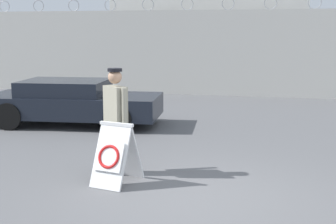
% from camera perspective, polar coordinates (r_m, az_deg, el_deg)
% --- Properties ---
extents(ground_plane, '(90.00, 90.00, 0.00)m').
position_cam_1_polar(ground_plane, '(7.06, 3.95, -10.41)').
color(ground_plane, '#5B5B5E').
extents(perimeter_wall, '(36.00, 0.30, 3.65)m').
position_cam_1_polar(perimeter_wall, '(17.74, 9.69, 7.08)').
color(perimeter_wall, beige).
rests_on(perimeter_wall, ground_plane).
extents(building_block, '(8.16, 5.71, 5.79)m').
position_cam_1_polar(building_block, '(22.29, 5.60, 11.05)').
color(building_block, silver).
rests_on(building_block, ground_plane).
extents(barricade_sign, '(0.73, 0.92, 1.00)m').
position_cam_1_polar(barricade_sign, '(7.59, -6.43, -5.07)').
color(barricade_sign, white).
rests_on(barricade_sign, ground_plane).
extents(security_guard, '(0.55, 0.64, 1.82)m').
position_cam_1_polar(security_guard, '(7.99, -6.37, -0.38)').
color(security_guard, black).
rests_on(security_guard, ground_plane).
extents(parked_car_front_coupe, '(4.63, 2.22, 1.17)m').
position_cam_1_polar(parked_car_front_coupe, '(12.47, -11.64, 1.22)').
color(parked_car_front_coupe, black).
rests_on(parked_car_front_coupe, ground_plane).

